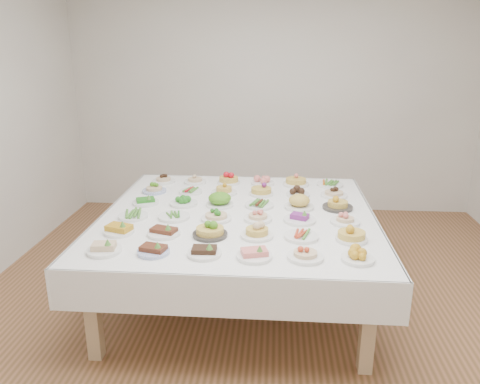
# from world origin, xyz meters

# --- Properties ---
(room_envelope) EXTENTS (5.02, 5.02, 2.81)m
(room_envelope) POSITION_xyz_m (0.00, 0.00, 1.83)
(room_envelope) COLOR #905B3C
(room_envelope) RESTS_ON ground
(display_table) EXTENTS (2.18, 2.18, 0.75)m
(display_table) POSITION_xyz_m (-0.24, 0.20, 0.68)
(display_table) COLOR white
(display_table) RESTS_ON ground
(dish_0) EXTENTS (0.22, 0.22, 0.10)m
(dish_0) POSITION_xyz_m (-1.06, -0.62, 0.79)
(dish_0) COLOR white
(dish_0) RESTS_ON display_table
(dish_1) EXTENTS (0.21, 0.21, 0.09)m
(dish_1) POSITION_xyz_m (-0.73, -0.61, 0.79)
(dish_1) COLOR #4C66B2
(dish_1) RESTS_ON display_table
(dish_2) EXTENTS (0.22, 0.22, 0.10)m
(dish_2) POSITION_xyz_m (-0.40, -0.61, 0.79)
(dish_2) COLOR white
(dish_2) RESTS_ON display_table
(dish_3) EXTENTS (0.23, 0.23, 0.10)m
(dish_3) POSITION_xyz_m (-0.07, -0.62, 0.79)
(dish_3) COLOR white
(dish_3) RESTS_ON display_table
(dish_4) EXTENTS (0.23, 0.23, 0.11)m
(dish_4) POSITION_xyz_m (0.25, -0.61, 0.80)
(dish_4) COLOR white
(dish_4) RESTS_ON display_table
(dish_5) EXTENTS (0.21, 0.21, 0.09)m
(dish_5) POSITION_xyz_m (0.58, -0.61, 0.79)
(dish_5) COLOR white
(dish_5) RESTS_ON display_table
(dish_6) EXTENTS (0.21, 0.21, 0.10)m
(dish_6) POSITION_xyz_m (-1.06, -0.29, 0.79)
(dish_6) COLOR white
(dish_6) RESTS_ON display_table
(dish_7) EXTENTS (0.23, 0.23, 0.11)m
(dish_7) POSITION_xyz_m (-0.74, -0.30, 0.80)
(dish_7) COLOR white
(dish_7) RESTS_ON display_table
(dish_8) EXTENTS (0.24, 0.24, 0.16)m
(dish_8) POSITION_xyz_m (-0.40, -0.30, 0.82)
(dish_8) COLOR #2E2C29
(dish_8) RESTS_ON display_table
(dish_9) EXTENTS (0.23, 0.23, 0.14)m
(dish_9) POSITION_xyz_m (-0.07, -0.28, 0.82)
(dish_9) COLOR white
(dish_9) RESTS_ON display_table
(dish_10) EXTENTS (0.24, 0.24, 0.06)m
(dish_10) POSITION_xyz_m (0.24, -0.28, 0.77)
(dish_10) COLOR white
(dish_10) RESTS_ON display_table
(dish_11) EXTENTS (0.24, 0.23, 0.14)m
(dish_11) POSITION_xyz_m (0.58, -0.30, 0.82)
(dish_11) COLOR white
(dish_11) RESTS_ON display_table
(dish_12) EXTENTS (0.23, 0.23, 0.06)m
(dish_12) POSITION_xyz_m (-1.06, 0.03, 0.78)
(dish_12) COLOR white
(dish_12) RESTS_ON display_table
(dish_13) EXTENTS (0.24, 0.24, 0.05)m
(dish_13) POSITION_xyz_m (-0.74, 0.04, 0.77)
(dish_13) COLOR white
(dish_13) RESTS_ON display_table
(dish_14) EXTENTS (0.23, 0.23, 0.12)m
(dish_14) POSITION_xyz_m (-0.40, 0.03, 0.81)
(dish_14) COLOR white
(dish_14) RESTS_ON display_table
(dish_15) EXTENTS (0.22, 0.22, 0.11)m
(dish_15) POSITION_xyz_m (-0.08, 0.05, 0.80)
(dish_15) COLOR white
(dish_15) RESTS_ON display_table
(dish_16) EXTENTS (0.24, 0.24, 0.10)m
(dish_16) POSITION_xyz_m (0.24, 0.04, 0.79)
(dish_16) COLOR white
(dish_16) RESTS_ON display_table
(dish_17) EXTENTS (0.22, 0.22, 0.12)m
(dish_17) POSITION_xyz_m (0.59, 0.03, 0.80)
(dish_17) COLOR white
(dish_17) RESTS_ON display_table
(dish_18) EXTENTS (0.22, 0.22, 0.10)m
(dish_18) POSITION_xyz_m (-1.05, 0.36, 0.79)
(dish_18) COLOR white
(dish_18) RESTS_ON display_table
(dish_19) EXTENTS (0.23, 0.23, 0.09)m
(dish_19) POSITION_xyz_m (-0.72, 0.36, 0.79)
(dish_19) COLOR white
(dish_19) RESTS_ON display_table
(dish_20) EXTENTS (0.24, 0.24, 0.14)m
(dish_20) POSITION_xyz_m (-0.41, 0.36, 0.82)
(dish_20) COLOR white
(dish_20) RESTS_ON display_table
(dish_21) EXTENTS (0.26, 0.24, 0.06)m
(dish_21) POSITION_xyz_m (-0.08, 0.37, 0.78)
(dish_21) COLOR white
(dish_21) RESTS_ON display_table
(dish_22) EXTENTS (0.24, 0.24, 0.14)m
(dish_22) POSITION_xyz_m (0.25, 0.35, 0.82)
(dish_22) COLOR white
(dish_22) RESTS_ON display_table
(dish_23) EXTENTS (0.25, 0.25, 0.14)m
(dish_23) POSITION_xyz_m (0.57, 0.36, 0.81)
(dish_23) COLOR #2E2C29
(dish_23) RESTS_ON display_table
(dish_24) EXTENTS (0.22, 0.22, 0.11)m
(dish_24) POSITION_xyz_m (-1.06, 0.69, 0.80)
(dish_24) COLOR #4C66B2
(dish_24) RESTS_ON display_table
(dish_25) EXTENTS (0.21, 0.21, 0.05)m
(dish_25) POSITION_xyz_m (-0.72, 0.69, 0.77)
(dish_25) COLOR white
(dish_25) RESTS_ON display_table
(dish_26) EXTENTS (0.23, 0.23, 0.12)m
(dish_26) POSITION_xyz_m (-0.41, 0.69, 0.80)
(dish_26) COLOR white
(dish_26) RESTS_ON display_table
(dish_27) EXTENTS (0.21, 0.21, 0.13)m
(dish_27) POSITION_xyz_m (-0.07, 0.69, 0.81)
(dish_27) COLOR white
(dish_27) RESTS_ON display_table
(dish_28) EXTENTS (0.21, 0.21, 0.10)m
(dish_28) POSITION_xyz_m (0.26, 0.69, 0.80)
(dish_28) COLOR white
(dish_28) RESTS_ON display_table
(dish_29) EXTENTS (0.23, 0.23, 0.12)m
(dish_29) POSITION_xyz_m (0.57, 0.69, 0.80)
(dish_29) COLOR white
(dish_29) RESTS_ON display_table
(dish_30) EXTENTS (0.22, 0.22, 0.11)m
(dish_30) POSITION_xyz_m (-1.05, 1.01, 0.80)
(dish_30) COLOR white
(dish_30) RESTS_ON display_table
(dish_31) EXTENTS (0.21, 0.21, 0.10)m
(dish_31) POSITION_xyz_m (-0.74, 1.02, 0.79)
(dish_31) COLOR white
(dish_31) RESTS_ON display_table
(dish_32) EXTENTS (0.21, 0.21, 0.13)m
(dish_32) POSITION_xyz_m (-0.40, 1.02, 0.81)
(dish_32) COLOR white
(dish_32) RESTS_ON display_table
(dish_33) EXTENTS (0.22, 0.22, 0.10)m
(dish_33) POSITION_xyz_m (-0.07, 1.03, 0.80)
(dish_33) COLOR white
(dish_33) RESTS_ON display_table
(dish_34) EXTENTS (0.24, 0.24, 0.15)m
(dish_34) POSITION_xyz_m (0.25, 1.02, 0.82)
(dish_34) COLOR white
(dish_34) RESTS_ON display_table
(dish_35) EXTENTS (0.25, 0.25, 0.06)m
(dish_35) POSITION_xyz_m (0.57, 1.03, 0.78)
(dish_35) COLOR white
(dish_35) RESTS_ON display_table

